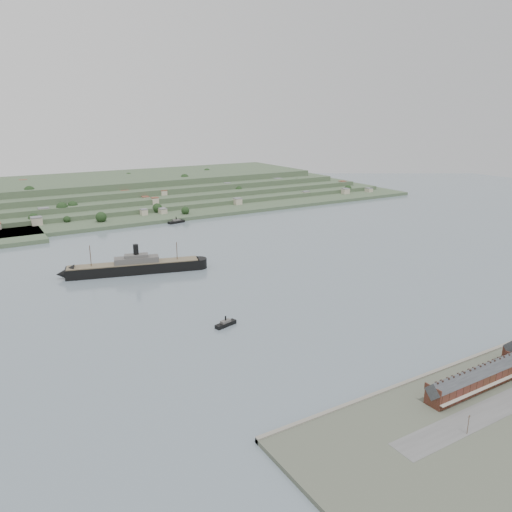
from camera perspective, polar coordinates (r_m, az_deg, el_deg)
ground at (r=363.50m, az=2.82°, el=-2.95°), size 1400.00×1400.00×0.00m
terrace_row at (r=243.51m, az=23.77°, el=-12.75°), size 55.60×9.80×11.07m
far_peninsula at (r=720.74m, az=-12.97°, el=7.22°), size 760.00×309.00×30.00m
steamship at (r=391.87m, az=-14.14°, el=-1.25°), size 110.42×40.43×26.98m
tugboat at (r=290.44m, az=-3.49°, el=-7.72°), size 14.37×7.22×6.25m
ferry_east at (r=561.16m, az=-9.10°, el=3.91°), size 19.74×8.14×7.18m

